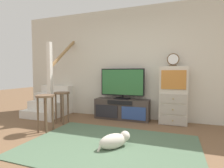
{
  "coord_description": "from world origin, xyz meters",
  "views": [
    {
      "loc": [
        0.93,
        -1.88,
        1.11
      ],
      "look_at": [
        -0.41,
        1.79,
        0.87
      ],
      "focal_mm": 28.59,
      "sensor_mm": 36.0,
      "label": 1
    }
  ],
  "objects_px": {
    "side_cabinet": "(173,95)",
    "bar_stool_far": "(62,100)",
    "desk_clock": "(173,60)",
    "dog": "(115,140)",
    "media_console": "(122,109)",
    "television": "(122,83)",
    "bar_stool_near": "(45,104)"
  },
  "relations": [
    {
      "from": "desk_clock",
      "to": "bar_stool_far",
      "type": "distance_m",
      "value": 2.58
    },
    {
      "from": "side_cabinet",
      "to": "bar_stool_far",
      "type": "bearing_deg",
      "value": -161.14
    },
    {
      "from": "side_cabinet",
      "to": "bar_stool_near",
      "type": "distance_m",
      "value": 2.65
    },
    {
      "from": "television",
      "to": "side_cabinet",
      "type": "xyz_separation_m",
      "value": [
        1.17,
        -0.01,
        -0.25
      ]
    },
    {
      "from": "side_cabinet",
      "to": "bar_stool_near",
      "type": "relative_size",
      "value": 1.8
    },
    {
      "from": "dog",
      "to": "bar_stool_far",
      "type": "bearing_deg",
      "value": 150.75
    },
    {
      "from": "side_cabinet",
      "to": "dog",
      "type": "xyz_separation_m",
      "value": [
        -0.78,
        -1.65,
        -0.51
      ]
    },
    {
      "from": "bar_stool_far",
      "to": "dog",
      "type": "distance_m",
      "value": 1.81
    },
    {
      "from": "media_console",
      "to": "television",
      "type": "height_order",
      "value": "television"
    },
    {
      "from": "media_console",
      "to": "side_cabinet",
      "type": "relative_size",
      "value": 1.04
    },
    {
      "from": "dog",
      "to": "side_cabinet",
      "type": "bearing_deg",
      "value": 64.81
    },
    {
      "from": "desk_clock",
      "to": "dog",
      "type": "bearing_deg",
      "value": -114.85
    },
    {
      "from": "television",
      "to": "bar_stool_near",
      "type": "bearing_deg",
      "value": -128.02
    },
    {
      "from": "bar_stool_near",
      "to": "dog",
      "type": "relative_size",
      "value": 1.5
    },
    {
      "from": "bar_stool_near",
      "to": "desk_clock",
      "type": "bearing_deg",
      "value": 31.45
    },
    {
      "from": "side_cabinet",
      "to": "bar_stool_far",
      "type": "distance_m",
      "value": 2.45
    },
    {
      "from": "television",
      "to": "media_console",
      "type": "bearing_deg",
      "value": -90.0
    },
    {
      "from": "television",
      "to": "desk_clock",
      "type": "bearing_deg",
      "value": -1.43
    },
    {
      "from": "media_console",
      "to": "dog",
      "type": "relative_size",
      "value": 2.82
    },
    {
      "from": "side_cabinet",
      "to": "desk_clock",
      "type": "relative_size",
      "value": 4.52
    },
    {
      "from": "bar_stool_near",
      "to": "dog",
      "type": "height_order",
      "value": "bar_stool_near"
    },
    {
      "from": "media_console",
      "to": "bar_stool_far",
      "type": "bearing_deg",
      "value": -145.8
    },
    {
      "from": "bar_stool_near",
      "to": "media_console",
      "type": "bearing_deg",
      "value": 51.5
    },
    {
      "from": "television",
      "to": "dog",
      "type": "xyz_separation_m",
      "value": [
        0.39,
        -1.67,
        -0.76
      ]
    },
    {
      "from": "media_console",
      "to": "bar_stool_far",
      "type": "relative_size",
      "value": 1.9
    },
    {
      "from": "desk_clock",
      "to": "bar_stool_near",
      "type": "xyz_separation_m",
      "value": [
        -2.24,
        -1.37,
        -0.88
      ]
    },
    {
      "from": "desk_clock",
      "to": "bar_stool_near",
      "type": "bearing_deg",
      "value": -148.55
    },
    {
      "from": "side_cabinet",
      "to": "bar_stool_far",
      "type": "relative_size",
      "value": 1.82
    },
    {
      "from": "side_cabinet",
      "to": "desk_clock",
      "type": "height_order",
      "value": "desk_clock"
    },
    {
      "from": "desk_clock",
      "to": "bar_stool_far",
      "type": "bearing_deg",
      "value": -161.33
    },
    {
      "from": "media_console",
      "to": "desk_clock",
      "type": "bearing_deg",
      "value": -0.24
    },
    {
      "from": "television",
      "to": "bar_stool_far",
      "type": "xyz_separation_m",
      "value": [
        -1.15,
        -0.8,
        -0.36
      ]
    }
  ]
}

